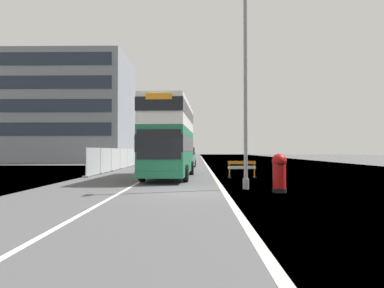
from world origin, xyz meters
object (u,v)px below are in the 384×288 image
(double_decker_bus, at_px, (170,138))
(lamppost_foreground, at_px, (246,94))
(car_oncoming_near, at_px, (186,158))
(car_receding_mid, at_px, (188,156))
(car_receding_far, at_px, (167,155))
(roadworks_barrier, at_px, (242,167))
(red_pillar_postbox, at_px, (279,171))

(double_decker_bus, height_order, lamppost_foreground, lamppost_foreground)
(car_oncoming_near, distance_m, car_receding_mid, 6.12)
(lamppost_foreground, relative_size, car_receding_far, 2.35)
(car_oncoming_near, height_order, car_receding_far, car_receding_far)
(double_decker_bus, xyz_separation_m, lamppost_foreground, (4.08, -6.80, 1.84))
(double_decker_bus, distance_m, car_oncoming_near, 15.47)
(roadworks_barrier, distance_m, car_oncoming_near, 16.14)
(car_oncoming_near, xyz_separation_m, car_receding_far, (-3.53, 16.05, 0.07))
(car_oncoming_near, bearing_deg, double_decker_bus, -92.20)
(car_receding_far, bearing_deg, lamppost_foreground, -79.59)
(roadworks_barrier, bearing_deg, car_receding_far, 103.67)
(lamppost_foreground, height_order, roadworks_barrier, lamppost_foreground)
(car_receding_mid, xyz_separation_m, car_receding_far, (-3.56, 9.93, -0.00))
(double_decker_bus, relative_size, red_pillar_postbox, 6.11)
(double_decker_bus, relative_size, car_receding_far, 2.56)
(roadworks_barrier, height_order, car_receding_mid, car_receding_mid)
(red_pillar_postbox, bearing_deg, car_receding_mid, 99.11)
(red_pillar_postbox, bearing_deg, car_oncoming_near, 101.53)
(car_receding_mid, relative_size, car_receding_far, 1.14)
(double_decker_bus, distance_m, lamppost_foreground, 8.14)
(double_decker_bus, bearing_deg, car_receding_far, 95.34)
(double_decker_bus, relative_size, lamppost_foreground, 1.09)
(lamppost_foreground, xyz_separation_m, car_oncoming_near, (-3.49, 22.17, -3.50))
(double_decker_bus, xyz_separation_m, car_receding_far, (-2.94, 31.42, -1.59))
(roadworks_barrier, xyz_separation_m, car_receding_mid, (-4.13, 21.71, 0.34))
(car_receding_far, bearing_deg, car_receding_mid, -70.25)
(lamppost_foreground, relative_size, roadworks_barrier, 5.03)
(car_oncoming_near, relative_size, car_receding_far, 1.02)
(lamppost_foreground, relative_size, car_oncoming_near, 2.29)
(red_pillar_postbox, height_order, car_oncoming_near, car_oncoming_near)
(double_decker_bus, xyz_separation_m, car_receding_mid, (0.63, 21.49, -1.58))
(roadworks_barrier, relative_size, car_receding_mid, 0.41)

